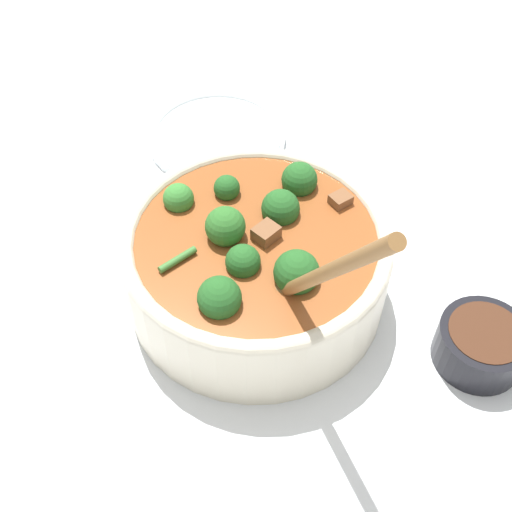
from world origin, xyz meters
TOP-DOWN VIEW (x-y plane):
  - ground_plane at (0.00, 0.00)m, footprint 4.00×4.00m
  - stew_bowl at (0.00, -0.00)m, footprint 0.27×0.32m
  - condiment_bowl at (0.23, -0.07)m, footprint 0.09×0.09m
  - empty_plate at (-0.07, 0.26)m, footprint 0.19×0.19m

SIDE VIEW (x-z plane):
  - ground_plane at x=0.00m, z-range 0.00..0.00m
  - empty_plate at x=-0.07m, z-range 0.00..0.02m
  - condiment_bowl at x=0.23m, z-range 0.00..0.05m
  - stew_bowl at x=0.00m, z-range -0.09..0.20m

